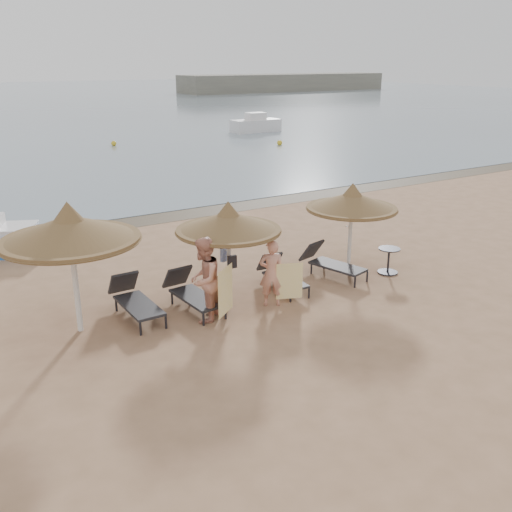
{
  "coord_description": "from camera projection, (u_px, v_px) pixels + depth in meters",
  "views": [
    {
      "loc": [
        -6.56,
        -10.14,
        5.65
      ],
      "look_at": [
        0.39,
        1.2,
        1.04
      ],
      "focal_mm": 40.0,
      "sensor_mm": 36.0,
      "label": 1
    }
  ],
  "objects": [
    {
      "name": "pedal_boat",
      "position": [
        8.0,
        239.0,
        17.42
      ],
      "size": [
        2.88,
        2.37,
        1.16
      ],
      "rotation": [
        0.0,
        0.0,
        -0.42
      ],
      "color": "#2462B5",
      "rests_on": "ground"
    },
    {
      "name": "palapa_left",
      "position": [
        70.0,
        229.0,
        11.78
      ],
      "size": [
        2.93,
        2.93,
        2.91
      ],
      "rotation": [
        0.0,
        0.0,
        -0.33
      ],
      "color": "silver",
      "rests_on": "ground"
    },
    {
      "name": "towel_left",
      "position": [
        225.0,
        291.0,
        12.69
      ],
      "size": [
        0.63,
        0.49,
        1.1
      ],
      "rotation": [
        0.0,
        0.0,
        0.65
      ],
      "color": "yellow",
      "rests_on": "ground"
    },
    {
      "name": "buoy_mid",
      "position": [
        114.0,
        143.0,
        38.87
      ],
      "size": [
        0.35,
        0.35,
        0.35
      ],
      "primitive_type": "sphere",
      "color": "gold",
      "rests_on": "ground"
    },
    {
      "name": "wet_sand_strip",
      "position": [
        130.0,
        222.0,
        20.83
      ],
      "size": [
        200.0,
        1.6,
        0.01
      ],
      "primitive_type": "cube",
      "color": "#4A3D2A",
      "rests_on": "ground"
    },
    {
      "name": "bag_dark",
      "position": [
        232.0,
        262.0,
        13.61
      ],
      "size": [
        0.23,
        0.09,
        0.31
      ],
      "rotation": [
        0.0,
        0.0,
        -0.06
      ],
      "color": "black",
      "rests_on": "ground"
    },
    {
      "name": "lounger_near_left",
      "position": [
        191.0,
        292.0,
        13.59
      ],
      "size": [
        0.81,
        2.0,
        0.87
      ],
      "rotation": [
        0.0,
        0.0,
        0.08
      ],
      "color": "#24242B",
      "rests_on": "ground"
    },
    {
      "name": "side_table",
      "position": [
        388.0,
        261.0,
        15.78
      ],
      "size": [
        0.6,
        0.6,
        0.72
      ],
      "rotation": [
        0.0,
        0.0,
        -0.33
      ],
      "color": "#24242B",
      "rests_on": "ground"
    },
    {
      "name": "person_right",
      "position": [
        272.0,
        268.0,
        13.53
      ],
      "size": [
        1.04,
        0.93,
        1.9
      ],
      "primitive_type": "imported",
      "rotation": [
        0.0,
        0.0,
        2.62
      ],
      "color": "tan",
      "rests_on": "ground"
    },
    {
      "name": "lounger_far_left",
      "position": [
        134.0,
        299.0,
        13.18
      ],
      "size": [
        0.71,
        2.0,
        0.89
      ],
      "rotation": [
        0.0,
        0.0,
        0.03
      ],
      "color": "#24242B",
      "rests_on": "ground"
    },
    {
      "name": "lounger_near_right",
      "position": [
        281.0,
        274.0,
        14.78
      ],
      "size": [
        0.72,
        1.82,
        0.8
      ],
      "rotation": [
        0.0,
        0.0,
        -0.07
      ],
      "color": "#24242B",
      "rests_on": "ground"
    },
    {
      "name": "towel_right",
      "position": [
        289.0,
        281.0,
        13.61
      ],
      "size": [
        0.61,
        0.25,
        0.91
      ],
      "rotation": [
        0.0,
        0.0,
        -0.36
      ],
      "color": "yellow",
      "rests_on": "ground"
    },
    {
      "name": "bag_patterned",
      "position": [
        225.0,
        254.0,
        13.85
      ],
      "size": [
        0.29,
        0.18,
        0.35
      ],
      "rotation": [
        0.0,
        0.0,
        0.35
      ],
      "color": "silver",
      "rests_on": "ground"
    },
    {
      "name": "ground",
      "position": [
        269.0,
        315.0,
        13.26
      ],
      "size": [
        160.0,
        160.0,
        0.0
      ],
      "primitive_type": "plane",
      "color": "#A77B5A",
      "rests_on": "ground"
    },
    {
      "name": "person_left",
      "position": [
        204.0,
        273.0,
        12.68
      ],
      "size": [
        1.22,
        1.21,
        2.27
      ],
      "primitive_type": "imported",
      "rotation": [
        0.0,
        0.0,
        3.9
      ],
      "color": "tan",
      "rests_on": "ground"
    },
    {
      "name": "palapa_center",
      "position": [
        228.0,
        222.0,
        13.43
      ],
      "size": [
        2.54,
        2.54,
        2.52
      ],
      "rotation": [
        0.0,
        0.0,
        0.07
      ],
      "color": "silver",
      "rests_on": "ground"
    },
    {
      "name": "lounger_far_right",
      "position": [
        330.0,
        262.0,
        15.62
      ],
      "size": [
        1.1,
        2.01,
        0.86
      ],
      "rotation": [
        0.0,
        0.0,
        0.26
      ],
      "color": "#24242B",
      "rests_on": "ground"
    },
    {
      "name": "buoy_right",
      "position": [
        280.0,
        143.0,
        39.13
      ],
      "size": [
        0.36,
        0.36,
        0.36
      ],
      "primitive_type": "sphere",
      "color": "gold",
      "rests_on": "ground"
    },
    {
      "name": "palapa_right",
      "position": [
        352.0,
        201.0,
        15.49
      ],
      "size": [
        2.51,
        2.51,
        2.49
      ],
      "rotation": [
        0.0,
        0.0,
        0.43
      ],
      "color": "silver",
      "rests_on": "ground"
    }
  ]
}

